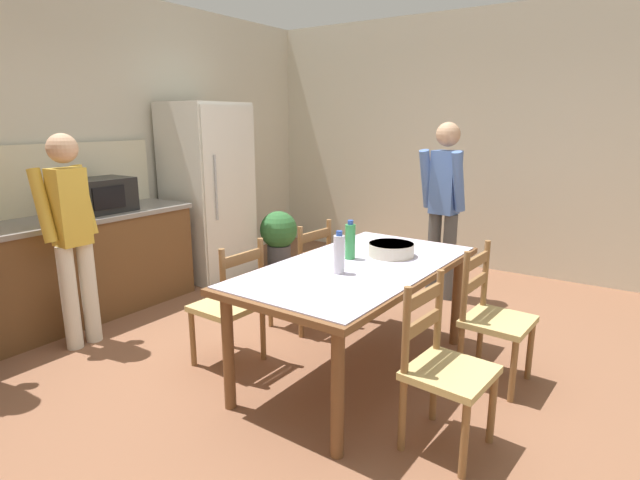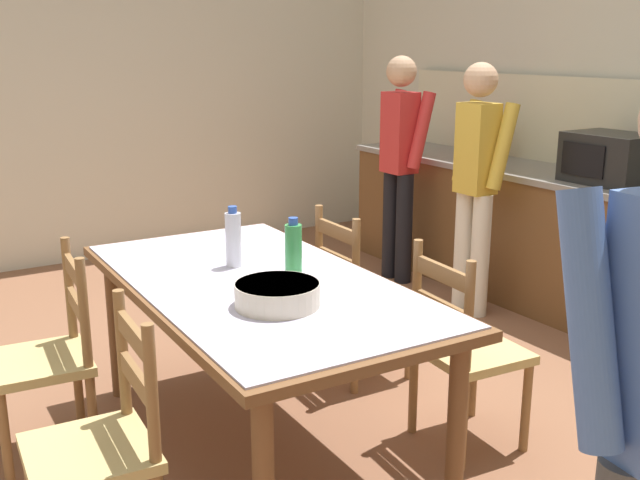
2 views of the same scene
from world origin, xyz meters
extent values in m
plane|color=brown|center=(0.00, 0.00, 0.00)|extent=(8.32, 8.32, 0.00)
cube|color=beige|center=(0.00, 2.66, 1.45)|extent=(6.52, 0.12, 2.90)
cube|color=beige|center=(3.26, 0.00, 1.45)|extent=(0.12, 5.20, 2.90)
cube|color=brown|center=(-0.78, 2.23, 0.43)|extent=(2.97, 0.62, 0.87)
cube|color=gray|center=(-0.78, 2.23, 0.89)|extent=(3.01, 0.66, 0.04)
cube|color=silver|center=(1.22, 2.20, 0.94)|extent=(0.79, 0.68, 1.89)
cube|color=silver|center=(1.22, 1.85, 0.94)|extent=(0.75, 0.02, 1.81)
cylinder|color=#A5AAB2|center=(0.99, 1.83, 1.04)|extent=(0.02, 0.02, 0.66)
cube|color=black|center=(-0.03, 2.21, 1.06)|extent=(0.50, 0.38, 0.30)
cube|color=black|center=(-0.08, 2.01, 1.06)|extent=(0.30, 0.01, 0.19)
cylinder|color=brown|center=(-0.65, -0.67, 0.36)|extent=(0.07, 0.07, 0.73)
cylinder|color=brown|center=(1.00, -0.70, 0.36)|extent=(0.07, 0.07, 0.73)
cylinder|color=brown|center=(-0.63, 0.11, 0.36)|extent=(0.07, 0.07, 0.73)
cylinder|color=brown|center=(1.02, 0.07, 0.36)|extent=(0.07, 0.07, 0.73)
cube|color=brown|center=(0.18, -0.30, 0.75)|extent=(1.88, 1.02, 0.04)
cube|color=#B7B2CC|center=(0.18, -0.30, 0.77)|extent=(1.80, 0.98, 0.01)
cylinder|color=silver|center=(-0.05, -0.29, 0.89)|extent=(0.07, 0.07, 0.24)
cylinder|color=#2D51B2|center=(-0.05, -0.29, 1.03)|extent=(0.04, 0.04, 0.03)
cylinder|color=green|center=(0.28, -0.18, 0.89)|extent=(0.07, 0.07, 0.24)
cylinder|color=#2D51B2|center=(0.28, -0.18, 1.03)|extent=(0.04, 0.04, 0.03)
cylinder|color=beige|center=(0.51, -0.38, 0.82)|extent=(0.32, 0.32, 0.09)
cylinder|color=beige|center=(0.51, -0.38, 0.85)|extent=(0.31, 0.31, 0.02)
cylinder|color=olive|center=(0.39, -1.28, 0.21)|extent=(0.04, 0.04, 0.41)
cylinder|color=olive|center=(0.75, -1.31, 0.21)|extent=(0.04, 0.04, 0.41)
cylinder|color=olive|center=(0.41, -0.94, 0.21)|extent=(0.04, 0.04, 0.41)
cylinder|color=olive|center=(0.77, -0.97, 0.21)|extent=(0.04, 0.04, 0.41)
cube|color=tan|center=(0.58, -1.13, 0.43)|extent=(0.44, 0.43, 0.04)
cylinder|color=olive|center=(0.41, -0.94, 0.68)|extent=(0.04, 0.04, 0.46)
cylinder|color=olive|center=(0.77, -0.97, 0.68)|extent=(0.04, 0.04, 0.46)
cube|color=olive|center=(0.59, -0.96, 0.81)|extent=(0.36, 0.05, 0.07)
cube|color=olive|center=(0.59, -0.96, 0.66)|extent=(0.36, 0.05, 0.07)
cylinder|color=olive|center=(-0.45, -1.26, 0.21)|extent=(0.04, 0.04, 0.41)
cylinder|color=olive|center=(-0.09, -1.29, 0.21)|extent=(0.04, 0.04, 0.41)
cylinder|color=olive|center=(-0.42, -0.92, 0.21)|extent=(0.04, 0.04, 0.41)
cylinder|color=olive|center=(-0.06, -0.95, 0.21)|extent=(0.04, 0.04, 0.41)
cube|color=tan|center=(-0.25, -1.11, 0.43)|extent=(0.45, 0.43, 0.04)
cylinder|color=olive|center=(-0.42, -0.92, 0.68)|extent=(0.04, 0.04, 0.46)
cylinder|color=olive|center=(-0.06, -0.95, 0.68)|extent=(0.04, 0.04, 0.46)
cube|color=olive|center=(-0.24, -0.94, 0.81)|extent=(0.36, 0.06, 0.07)
cube|color=olive|center=(-0.24, -0.94, 0.66)|extent=(0.36, 0.06, 0.07)
cylinder|color=olive|center=(-0.03, 0.70, 0.21)|extent=(0.04, 0.04, 0.41)
cylinder|color=olive|center=(-0.39, 0.71, 0.21)|extent=(0.04, 0.04, 0.41)
cylinder|color=olive|center=(-0.04, 0.36, 0.21)|extent=(0.04, 0.04, 0.41)
cylinder|color=olive|center=(-0.40, 0.37, 0.21)|extent=(0.04, 0.04, 0.41)
cube|color=tan|center=(-0.21, 0.53, 0.43)|extent=(0.43, 0.41, 0.04)
cylinder|color=olive|center=(-0.04, 0.36, 0.68)|extent=(0.04, 0.04, 0.46)
cylinder|color=olive|center=(-0.40, 0.37, 0.68)|extent=(0.04, 0.04, 0.46)
cube|color=olive|center=(-0.22, 0.36, 0.81)|extent=(0.36, 0.04, 0.07)
cube|color=olive|center=(-0.22, 0.36, 0.66)|extent=(0.36, 0.04, 0.07)
cylinder|color=olive|center=(0.81, 0.67, 0.21)|extent=(0.04, 0.04, 0.41)
cylinder|color=olive|center=(0.45, 0.70, 0.21)|extent=(0.04, 0.04, 0.41)
cylinder|color=olive|center=(0.79, 0.33, 0.21)|extent=(0.04, 0.04, 0.41)
cylinder|color=olive|center=(0.43, 0.36, 0.21)|extent=(0.04, 0.04, 0.41)
cube|color=tan|center=(0.62, 0.51, 0.43)|extent=(0.45, 0.43, 0.04)
cylinder|color=olive|center=(0.79, 0.33, 0.68)|extent=(0.04, 0.04, 0.46)
cylinder|color=olive|center=(0.43, 0.36, 0.68)|extent=(0.04, 0.04, 0.46)
cube|color=olive|center=(0.61, 0.34, 0.81)|extent=(0.36, 0.05, 0.07)
cube|color=olive|center=(0.61, 0.34, 0.66)|extent=(0.36, 0.05, 0.07)
cylinder|color=silver|center=(-0.71, 1.68, 0.40)|extent=(0.12, 0.12, 0.80)
cylinder|color=silver|center=(-0.55, 1.68, 0.40)|extent=(0.12, 0.12, 0.80)
cube|color=gold|center=(-0.63, 1.68, 1.08)|extent=(0.23, 0.18, 0.57)
sphere|color=tan|center=(-0.63, 1.68, 1.51)|extent=(0.21, 0.21, 0.21)
cylinder|color=gold|center=(-0.79, 1.74, 1.11)|extent=(0.09, 0.22, 0.54)
cylinder|color=gold|center=(-0.47, 1.74, 1.11)|extent=(0.09, 0.22, 0.54)
cylinder|color=#4C4C4C|center=(1.95, -0.29, 0.42)|extent=(0.13, 0.13, 0.84)
cylinder|color=#4C4C4C|center=(1.97, -0.13, 0.42)|extent=(0.13, 0.13, 0.84)
cube|color=#5175BC|center=(1.96, -0.21, 1.13)|extent=(0.22, 0.26, 0.59)
sphere|color=tan|center=(1.96, -0.21, 1.58)|extent=(0.22, 0.22, 0.22)
cylinder|color=#5175BC|center=(1.87, -0.37, 1.16)|extent=(0.24, 0.12, 0.56)
cylinder|color=#5175BC|center=(1.92, -0.04, 1.16)|extent=(0.24, 0.12, 0.56)
cylinder|color=#4C4C51|center=(1.89, 1.76, 0.13)|extent=(0.28, 0.28, 0.26)
sphere|color=#337038|center=(1.89, 1.76, 0.45)|extent=(0.44, 0.44, 0.44)
camera|label=1|loc=(-2.57, -1.87, 1.70)|focal=28.00mm
camera|label=2|loc=(2.83, -1.64, 1.73)|focal=42.00mm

